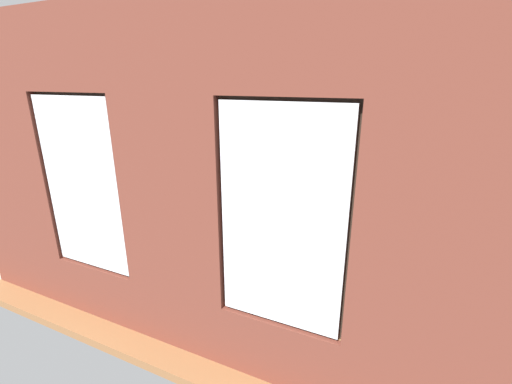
# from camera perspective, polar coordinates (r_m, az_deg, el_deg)

# --- Properties ---
(ground_plane) EXTENTS (6.88, 5.76, 0.10)m
(ground_plane) POSITION_cam_1_polar(r_m,az_deg,el_deg) (5.91, 2.53, -9.26)
(ground_plane) COLOR #99663D
(brick_wall_with_windows) EXTENTS (6.28, 0.30, 3.34)m
(brick_wall_with_windows) POSITION_cam_1_polar(r_m,az_deg,el_deg) (3.24, -14.18, -0.61)
(brick_wall_with_windows) COLOR brown
(brick_wall_with_windows) RESTS_ON ground_plane
(white_wall_right) EXTENTS (0.10, 4.76, 3.34)m
(white_wall_right) POSITION_cam_1_polar(r_m,az_deg,el_deg) (6.96, -22.48, 8.54)
(white_wall_right) COLOR white
(white_wall_right) RESTS_ON ground_plane
(couch_by_window) EXTENTS (1.78, 0.87, 0.80)m
(couch_by_window) POSITION_cam_1_polar(r_m,az_deg,el_deg) (4.37, -9.02, -14.47)
(couch_by_window) COLOR black
(couch_by_window) RESTS_ON ground_plane
(couch_left) EXTENTS (0.90, 2.00, 0.80)m
(couch_left) POSITION_cam_1_polar(r_m,az_deg,el_deg) (4.84, 27.78, -13.08)
(couch_left) COLOR black
(couch_left) RESTS_ON ground_plane
(coffee_table) EXTENTS (1.54, 0.77, 0.41)m
(coffee_table) POSITION_cam_1_polar(r_m,az_deg,el_deg) (5.71, -1.15, -5.66)
(coffee_table) COLOR #A87547
(coffee_table) RESTS_ON ground_plane
(cup_ceramic) EXTENTS (0.09, 0.09, 0.11)m
(cup_ceramic) POSITION_cam_1_polar(r_m,az_deg,el_deg) (5.78, -5.81, -4.34)
(cup_ceramic) COLOR #4C4C51
(cup_ceramic) RESTS_ON coffee_table
(table_plant_small) EXTENTS (0.16, 0.16, 0.24)m
(table_plant_small) POSITION_cam_1_polar(r_m,az_deg,el_deg) (5.59, 3.36, -4.23)
(table_plant_small) COLOR #9E5638
(table_plant_small) RESTS_ON coffee_table
(remote_silver) EXTENTS (0.14, 0.17, 0.02)m
(remote_silver) POSITION_cam_1_polar(r_m,az_deg,el_deg) (5.54, -0.60, -5.75)
(remote_silver) COLOR #B2B2B7
(remote_silver) RESTS_ON coffee_table
(media_console) EXTENTS (1.25, 0.42, 0.55)m
(media_console) POSITION_cam_1_polar(r_m,az_deg,el_deg) (6.92, -20.95, -3.37)
(media_console) COLOR black
(media_console) RESTS_ON ground_plane
(tv_flatscreen) EXTENTS (0.91, 0.20, 0.66)m
(tv_flatscreen) POSITION_cam_1_polar(r_m,az_deg,el_deg) (6.73, -21.51, 1.43)
(tv_flatscreen) COLOR black
(tv_flatscreen) RESTS_ON media_console
(papasan_chair) EXTENTS (1.03, 1.03, 0.66)m
(papasan_chair) POSITION_cam_1_polar(r_m,az_deg,el_deg) (7.53, 3.59, 0.83)
(papasan_chair) COLOR olive
(papasan_chair) RESTS_ON ground_plane
(potted_plant_by_left_couch) EXTENTS (0.50, 0.50, 0.69)m
(potted_plant_by_left_couch) POSITION_cam_1_polar(r_m,az_deg,el_deg) (6.08, 23.81, -4.88)
(potted_plant_by_left_couch) COLOR beige
(potted_plant_by_left_couch) RESTS_ON ground_plane
(potted_plant_corner_near_left) EXTENTS (0.56, 0.56, 0.86)m
(potted_plant_corner_near_left) POSITION_cam_1_polar(r_m,az_deg,el_deg) (7.09, 28.68, -1.40)
(potted_plant_corner_near_left) COLOR #9E5638
(potted_plant_corner_near_left) RESTS_ON ground_plane
(potted_plant_beside_window_right) EXTENTS (0.90, 0.90, 1.25)m
(potted_plant_beside_window_right) POSITION_cam_1_polar(r_m,az_deg,el_deg) (5.42, -28.21, -4.20)
(potted_plant_beside_window_right) COLOR beige
(potted_plant_beside_window_right) RESTS_ON ground_plane
(potted_plant_foreground_right) EXTENTS (0.87, 0.94, 1.46)m
(potted_plant_foreground_right) POSITION_cam_1_polar(r_m,az_deg,el_deg) (8.27, -8.56, 4.51)
(potted_plant_foreground_right) COLOR #47423D
(potted_plant_foreground_right) RESTS_ON ground_plane
(potted_plant_near_tv) EXTENTS (0.54, 0.54, 0.88)m
(potted_plant_near_tv) POSITION_cam_1_polar(r_m,az_deg,el_deg) (5.76, -24.96, -4.95)
(potted_plant_near_tv) COLOR gray
(potted_plant_near_tv) RESTS_ON ground_plane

